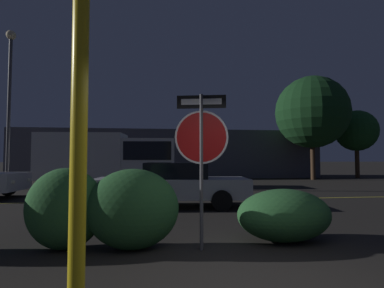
{
  "coord_description": "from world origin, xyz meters",
  "views": [
    {
      "loc": [
        -1.15,
        -3.13,
        1.5
      ],
      "look_at": [
        -0.09,
        5.39,
        1.92
      ],
      "focal_mm": 28.0,
      "sensor_mm": 36.0,
      "label": 1
    }
  ],
  "objects": [
    {
      "name": "road_center_stripe",
      "position": [
        0.0,
        7.66,
        0.0
      ],
      "size": [
        37.17,
        0.12,
        0.01
      ],
      "primitive_type": "cube",
      "color": "gold",
      "rests_on": "ground_plane"
    },
    {
      "name": "stop_sign",
      "position": [
        -0.38,
        1.8,
        1.82
      ],
      "size": [
        0.88,
        0.21,
        2.58
      ],
      "rotation": [
        0.0,
        0.0,
        -0.22
      ],
      "color": "#4C4C51",
      "rests_on": "ground_plane"
    },
    {
      "name": "yellow_pole_left",
      "position": [
        -1.88,
        -0.14,
        1.62
      ],
      "size": [
        0.16,
        0.16,
        3.24
      ],
      "primitive_type": "cylinder",
      "color": "yellow",
      "rests_on": "ground_plane"
    },
    {
      "name": "hedge_bush_1",
      "position": [
        -2.62,
        2.1,
        0.67
      ],
      "size": [
        1.27,
        0.92,
        1.35
      ],
      "primitive_type": "ellipsoid",
      "color": "#2D6633",
      "rests_on": "ground_plane"
    },
    {
      "name": "hedge_bush_2",
      "position": [
        -1.51,
        1.97,
        0.67
      ],
      "size": [
        1.53,
        0.97,
        1.33
      ],
      "primitive_type": "ellipsoid",
      "color": "#285B2D",
      "rests_on": "ground_plane"
    },
    {
      "name": "hedge_bush_3",
      "position": [
        1.19,
        2.13,
        0.47
      ],
      "size": [
        1.73,
        1.19,
        0.94
      ],
      "primitive_type": "ellipsoid",
      "color": "#285B2D",
      "rests_on": "ground_plane"
    },
    {
      "name": "passing_car_2",
      "position": [
        -0.6,
        6.28,
        0.69
      ],
      "size": [
        4.95,
        2.14,
        1.37
      ],
      "rotation": [
        0.0,
        0.0,
        1.48
      ],
      "color": "silver",
      "rests_on": "ground_plane"
    },
    {
      "name": "delivery_truck",
      "position": [
        -3.51,
        13.29,
        1.58
      ],
      "size": [
        7.21,
        2.76,
        2.82
      ],
      "rotation": [
        0.0,
        0.0,
        -1.65
      ],
      "color": "silver",
      "rests_on": "ground_plane"
    },
    {
      "name": "street_lamp",
      "position": [
        -8.36,
        12.62,
        5.1
      ],
      "size": [
        0.46,
        0.46,
        7.94
      ],
      "color": "#4C4C51",
      "rests_on": "ground_plane"
    },
    {
      "name": "tree_0",
      "position": [
        14.39,
        18.29,
        3.65
      ],
      "size": [
        3.16,
        3.16,
        5.25
      ],
      "color": "#422D1E",
      "rests_on": "ground_plane"
    },
    {
      "name": "tree_1",
      "position": [
        10.0,
        16.93,
        4.81
      ],
      "size": [
        5.14,
        5.14,
        7.39
      ],
      "color": "#422D1E",
      "rests_on": "ground_plane"
    },
    {
      "name": "building_backdrop",
      "position": [
        0.1,
        21.21,
        1.85
      ],
      "size": [
        23.31,
        4.44,
        3.7
      ],
      "primitive_type": "cube",
      "color": "#4C4C56",
      "rests_on": "ground_plane"
    }
  ]
}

